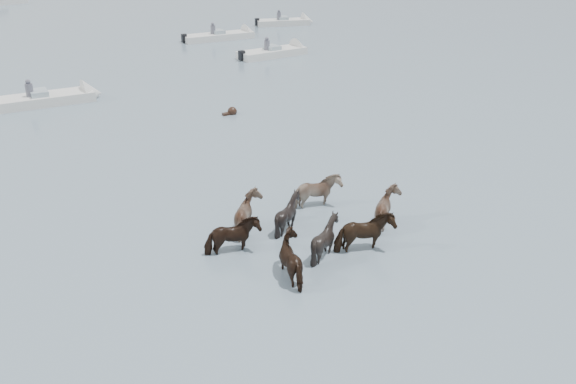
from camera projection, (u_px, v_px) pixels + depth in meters
ground at (364, 273)px, 15.37m from camera, size 400.00×400.00×0.00m
pony_herd at (310, 226)px, 16.81m from camera, size 6.22×4.31×1.38m
swimming_pony at (231, 112)px, 27.88m from camera, size 0.72×0.44×0.44m
motorboat_b at (56, 98)px, 29.60m from camera, size 5.77×2.17×1.92m
motorboat_c at (228, 36)px, 45.44m from camera, size 6.09×2.18×1.92m
motorboat_d at (281, 52)px, 39.97m from camera, size 5.32×1.62×1.92m
motorboat_e at (291, 22)px, 51.53m from camera, size 5.21×3.25×1.92m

